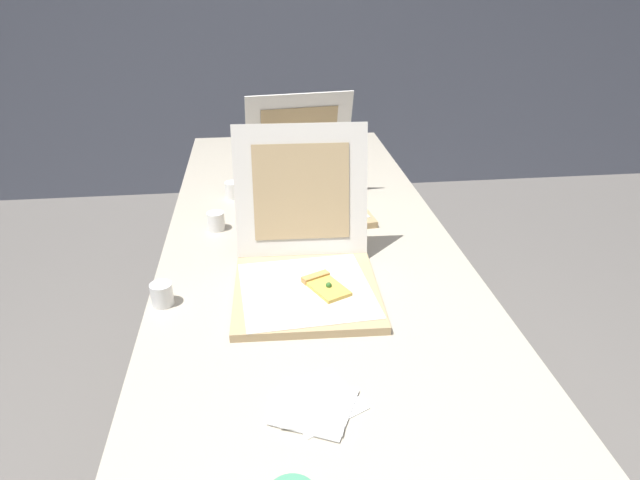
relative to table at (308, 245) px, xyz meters
The scene contains 8 objects.
wall_back 2.44m from the table, 90.00° to the left, with size 10.00×0.10×2.60m, color slate.
table is the anchor object (origin of this frame).
pizza_box_front 0.35m from the table, 96.41° to the right, with size 0.40×0.48×0.40m.
pizza_box_middle 0.23m from the table, 85.17° to the left, with size 0.43×0.43×0.39m.
cup_white_far 0.43m from the table, 126.21° to the left, with size 0.06×0.06×0.06m, color white.
cup_white_mid 0.31m from the table, 167.75° to the left, with size 0.06×0.06×0.06m, color white.
cup_white_near_left 0.56m from the table, 137.75° to the right, with size 0.06×0.06×0.06m, color white.
napkin_pile 0.80m from the table, 94.26° to the right, with size 0.21×0.21×0.01m.
Camera 1 is at (-0.15, -1.00, 1.54)m, focal length 31.29 mm.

